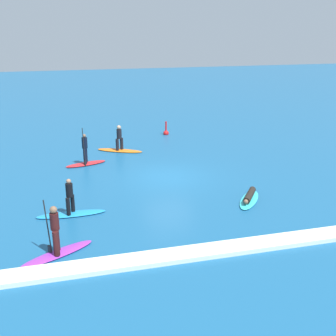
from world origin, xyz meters
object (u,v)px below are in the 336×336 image
surfer_on_blue_board (71,207)px  surfer_on_teal_board (249,198)px  surfer_on_purple_board (56,242)px  marker_buoy (166,132)px  surfer_on_orange_board (120,145)px  surfer_on_red_board (85,157)px

surfer_on_blue_board → surfer_on_teal_board: (8.11, -0.51, -0.21)m
surfer_on_purple_board → marker_buoy: surfer_on_purple_board is taller
surfer_on_teal_board → surfer_on_orange_board: bearing=-118.8°
surfer_on_teal_board → marker_buoy: bearing=-141.6°
surfer_on_red_board → surfer_on_teal_board: bearing=116.6°
surfer_on_teal_board → surfer_on_orange_board: surfer_on_orange_board is taller
surfer_on_teal_board → surfer_on_red_board: surfer_on_red_board is taller
surfer_on_teal_board → marker_buoy: marker_buoy is taller
surfer_on_red_board → marker_buoy: (6.38, 5.80, -0.29)m
surfer_on_orange_board → surfer_on_red_board: size_ratio=1.20×
surfer_on_purple_board → surfer_on_red_board: size_ratio=1.11×
surfer_on_orange_board → surfer_on_red_board: 3.29m
surfer_on_purple_board → surfer_on_teal_board: 9.18m
surfer_on_red_board → surfer_on_blue_board: bearing=64.0°
surfer_on_teal_board → surfer_on_orange_board: (-4.59, 9.73, 0.24)m
surfer_on_teal_board → surfer_on_red_board: (-6.94, 7.43, 0.31)m
surfer_on_blue_board → surfer_on_orange_board: bearing=69.8°
surfer_on_blue_board → marker_buoy: size_ratio=2.68×
surfer_on_blue_board → surfer_on_red_board: bearing=81.1°
surfer_on_purple_board → surfer_on_red_board: bearing=-128.5°
surfer_on_blue_board → surfer_on_teal_board: size_ratio=1.21×
surfer_on_blue_board → marker_buoy: (7.54, 12.72, -0.19)m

